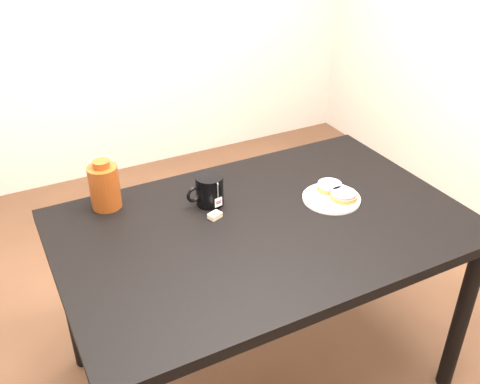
# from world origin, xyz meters

# --- Properties ---
(ground_plane) EXTENTS (4.00, 4.00, 0.00)m
(ground_plane) POSITION_xyz_m (0.00, 0.00, 0.00)
(ground_plane) COLOR brown
(table) EXTENTS (1.40, 0.90, 0.75)m
(table) POSITION_xyz_m (0.00, 0.00, 0.67)
(table) COLOR black
(table) RESTS_ON ground_plane
(plate) EXTENTS (0.21, 0.21, 0.02)m
(plate) POSITION_xyz_m (0.29, 0.02, 0.76)
(plate) COLOR white
(plate) RESTS_ON table
(bagel_back) EXTENTS (0.10, 0.10, 0.03)m
(bagel_back) POSITION_xyz_m (0.32, 0.06, 0.77)
(bagel_back) COLOR brown
(bagel_back) RESTS_ON plate
(bagel_front) EXTENTS (0.11, 0.11, 0.03)m
(bagel_front) POSITION_xyz_m (0.33, -0.01, 0.77)
(bagel_front) COLOR brown
(bagel_front) RESTS_ON plate
(mug) EXTENTS (0.15, 0.11, 0.11)m
(mug) POSITION_xyz_m (-0.12, 0.20, 0.81)
(mug) COLOR black
(mug) RESTS_ON table
(teabag_pouch) EXTENTS (0.05, 0.05, 0.02)m
(teabag_pouch) POSITION_xyz_m (-0.14, 0.11, 0.76)
(teabag_pouch) COLOR #C6B793
(teabag_pouch) RESTS_ON table
(bagel_package) EXTENTS (0.11, 0.11, 0.18)m
(bagel_package) POSITION_xyz_m (-0.45, 0.35, 0.83)
(bagel_package) COLOR #5D230C
(bagel_package) RESTS_ON table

